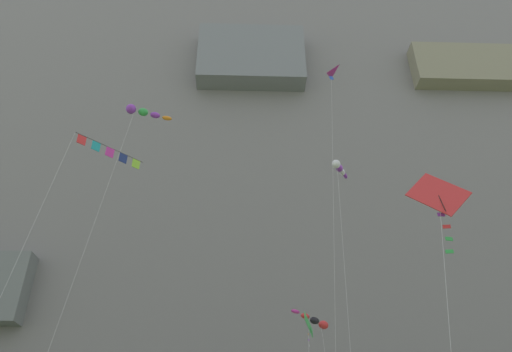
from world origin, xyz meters
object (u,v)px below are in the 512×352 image
at_px(kite_windsock_high_center, 142,112).
at_px(kite_diamond_low_center, 309,333).
at_px(kite_diamond_low_right, 439,199).
at_px(kite_banner_far_right, 105,159).
at_px(kite_windsock_mid_left, 339,169).
at_px(kite_delta_upper_right, 328,89).
at_px(kite_windsock_upper_mid, 315,321).

bearing_deg(kite_windsock_high_center, kite_diamond_low_center, -0.86).
xyz_separation_m(kite_diamond_low_right, kite_banner_far_right, (-16.03, 9.01, 7.53)).
xyz_separation_m(kite_windsock_mid_left, kite_windsock_high_center, (-14.46, -0.35, 4.49)).
distance_m(kite_delta_upper_right, kite_windsock_upper_mid, 18.93).
relative_size(kite_windsock_high_center, kite_banner_far_right, 1.28).
bearing_deg(kite_diamond_low_center, kite_banner_far_right, -165.77).
distance_m(kite_delta_upper_right, kite_banner_far_right, 19.82).
distance_m(kite_diamond_low_center, kite_windsock_upper_mid, 6.11).
xyz_separation_m(kite_windsock_mid_left, kite_windsock_upper_mid, (-1.62, 5.06, -9.43)).
xyz_separation_m(kite_windsock_high_center, kite_diamond_low_center, (11.55, -0.17, -16.04)).
bearing_deg(kite_banner_far_right, kite_delta_upper_right, 19.28).
bearing_deg(kite_windsock_mid_left, kite_diamond_low_right, -86.92).
bearing_deg(kite_windsock_upper_mid, kite_diamond_low_right, -82.62).
bearing_deg(kite_diamond_low_right, kite_diamond_low_center, 106.46).
distance_m(kite_delta_upper_right, kite_windsock_high_center, 15.51).
relative_size(kite_windsock_high_center, kite_windsock_upper_mid, 2.11).
height_order(kite_windsock_mid_left, kite_banner_far_right, kite_windsock_mid_left).
height_order(kite_windsock_mid_left, kite_diamond_low_center, kite_windsock_mid_left).
height_order(kite_diamond_low_center, kite_windsock_upper_mid, kite_windsock_upper_mid).
bearing_deg(kite_delta_upper_right, kite_windsock_upper_mid, 118.71).
bearing_deg(kite_diamond_low_center, kite_diamond_low_right, -73.54).
bearing_deg(kite_diamond_low_center, kite_windsock_high_center, 179.14).
bearing_deg(kite_windsock_high_center, kite_diamond_low_right, -39.18).
bearing_deg(kite_diamond_low_center, kite_windsock_mid_left, 10.21).
xyz_separation_m(kite_diamond_low_right, kite_delta_upper_right, (-0.49, 14.45, 18.56)).
distance_m(kite_windsock_mid_left, kite_diamond_low_center, 11.92).
height_order(kite_diamond_low_right, kite_banner_far_right, kite_banner_far_right).
relative_size(kite_delta_upper_right, kite_banner_far_right, 1.56).
relative_size(kite_diamond_low_center, kite_windsock_upper_mid, 0.91).
xyz_separation_m(kite_diamond_low_right, kite_windsock_upper_mid, (-2.30, 17.75, 0.01)).
xyz_separation_m(kite_delta_upper_right, kite_banner_far_right, (-15.54, -5.44, -11.03)).
bearing_deg(kite_diamond_low_right, kite_delta_upper_right, 91.94).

